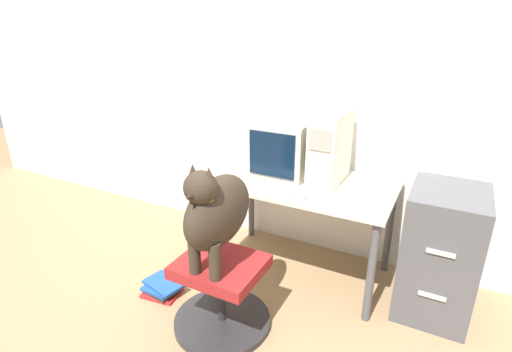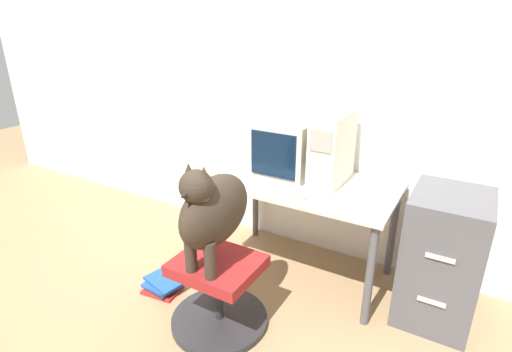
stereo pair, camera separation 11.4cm
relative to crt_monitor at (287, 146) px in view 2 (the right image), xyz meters
The scene contains 11 objects.
ground_plane 1.04m from the crt_monitor, 67.40° to the right, with size 12.00×12.00×0.00m, color #937551.
wall_back 0.53m from the crt_monitor, 57.79° to the left, with size 8.00×0.05×2.60m.
desk 0.36m from the crt_monitor, 30.04° to the right, with size 1.22×0.70×0.72m.
crt_monitor is the anchor object (origin of this frame).
pc_tower 0.34m from the crt_monitor, ahead, with size 0.18×0.44×0.48m.
keyboard 0.39m from the crt_monitor, 91.06° to the right, with size 0.47×0.17×0.03m.
computer_mouse 0.49m from the crt_monitor, 51.10° to the right, with size 0.07×0.04×0.03m.
office_chair 1.10m from the crt_monitor, 91.45° to the right, with size 0.59×0.59×0.45m.
dog 0.88m from the crt_monitor, 91.42° to the right, with size 0.24×0.55×0.63m.
filing_cabinet 1.21m from the crt_monitor, ahead, with size 0.43×0.52×0.83m.
book_stack_floor 1.29m from the crt_monitor, 124.31° to the right, with size 0.29×0.24×0.08m.
Camera 2 is at (0.97, -1.97, 1.76)m, focal length 28.00 mm.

